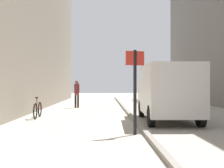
# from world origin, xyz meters

# --- Properties ---
(ground_plane) EXTENTS (80.00, 80.00, 0.00)m
(ground_plane) POSITION_xyz_m (0.00, 12.00, 0.00)
(ground_plane) COLOR #A8A093
(kerb_strip) EXTENTS (0.16, 40.00, 0.12)m
(kerb_strip) POSITION_xyz_m (1.58, 12.00, 0.06)
(kerb_strip) COLOR gray
(kerb_strip) RESTS_ON ground_plane
(pedestrian_mid_block) EXTENTS (0.36, 0.27, 1.85)m
(pedestrian_mid_block) POSITION_xyz_m (-1.54, 17.37, 1.07)
(pedestrian_mid_block) COLOR black
(pedestrian_mid_block) RESTS_ON ground_plane
(delivery_van) EXTENTS (2.11, 4.90, 2.33)m
(delivery_van) POSITION_xyz_m (2.95, 10.05, 1.25)
(delivery_van) COLOR silver
(delivery_van) RESTS_ON ground_plane
(street_sign_post) EXTENTS (0.59, 0.18, 2.60)m
(street_sign_post) POSITION_xyz_m (1.25, 6.90, 1.55)
(street_sign_post) COLOR black
(street_sign_post) RESTS_ON ground_plane
(bicycle_leaning) EXTENTS (0.12, 1.77, 0.98)m
(bicycle_leaning) POSITION_xyz_m (-2.77, 11.41, 0.38)
(bicycle_leaning) COLOR black
(bicycle_leaning) RESTS_ON ground_plane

